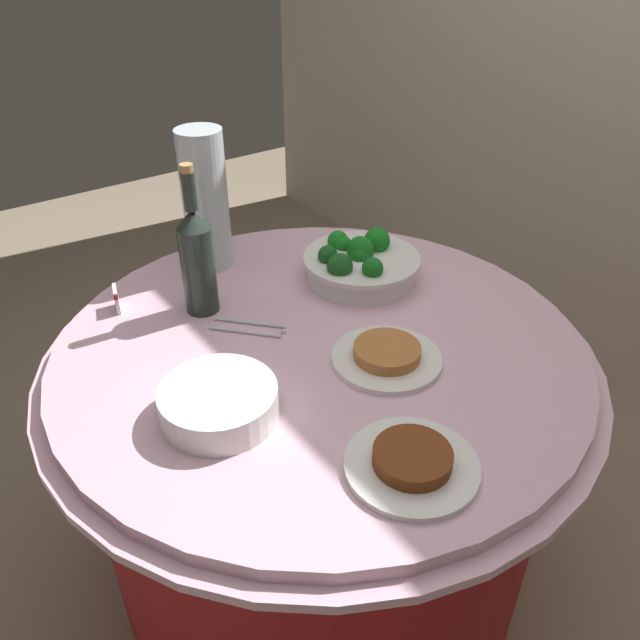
% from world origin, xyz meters
% --- Properties ---
extents(ground_plane, '(6.00, 6.00, 0.00)m').
position_xyz_m(ground_plane, '(0.00, 0.00, 0.00)').
color(ground_plane, gray).
extents(buffet_table, '(1.16, 1.16, 0.74)m').
position_xyz_m(buffet_table, '(0.00, 0.00, 0.38)').
color(buffet_table, maroon).
rests_on(buffet_table, ground_plane).
extents(broccoli_bowl, '(0.28, 0.28, 0.11)m').
position_xyz_m(broccoli_bowl, '(-0.15, 0.23, 0.78)').
color(broccoli_bowl, white).
rests_on(broccoli_bowl, buffet_table).
extents(plate_stack, '(0.21, 0.21, 0.06)m').
position_xyz_m(plate_stack, '(0.08, -0.28, 0.77)').
color(plate_stack, white).
rests_on(plate_stack, buffet_table).
extents(wine_bottle, '(0.07, 0.07, 0.34)m').
position_xyz_m(wine_bottle, '(-0.25, -0.14, 0.87)').
color(wine_bottle, '#232F27').
rests_on(wine_bottle, buffet_table).
extents(decorative_fruit_vase, '(0.11, 0.11, 0.34)m').
position_xyz_m(decorative_fruit_vase, '(-0.43, -0.02, 0.90)').
color(decorative_fruit_vase, silver).
rests_on(decorative_fruit_vase, buffet_table).
extents(serving_tongs, '(0.15, 0.14, 0.01)m').
position_xyz_m(serving_tongs, '(-0.12, -0.10, 0.74)').
color(serving_tongs, silver).
rests_on(serving_tongs, buffet_table).
extents(food_plate_stir_fry, '(0.22, 0.22, 0.04)m').
position_xyz_m(food_plate_stir_fry, '(0.38, -0.09, 0.75)').
color(food_plate_stir_fry, white).
rests_on(food_plate_stir_fry, buffet_table).
extents(food_plate_peanuts, '(0.22, 0.22, 0.04)m').
position_xyz_m(food_plate_peanuts, '(0.14, 0.06, 0.75)').
color(food_plate_peanuts, white).
rests_on(food_plate_peanuts, buffet_table).
extents(label_placard_front, '(0.05, 0.02, 0.05)m').
position_xyz_m(label_placard_front, '(-0.36, -0.30, 0.77)').
color(label_placard_front, white).
rests_on(label_placard_front, buffet_table).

